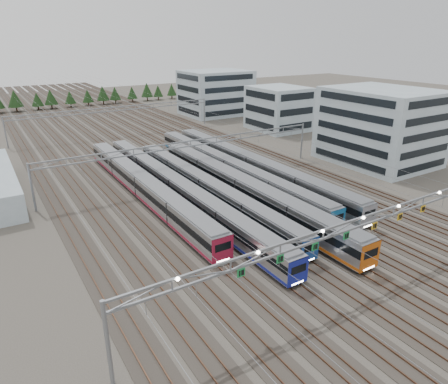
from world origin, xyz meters
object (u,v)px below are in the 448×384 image
train_b (177,188)px  train_f (252,165)px  train_d (243,189)px  train_e (230,168)px  train_c (206,187)px  gantry_far (116,112)px  train_a (143,186)px  gantry_near (361,224)px  depot_bldg_north (216,93)px  gantry_mid (191,148)px  depot_bldg_south (380,126)px  depot_bldg_mid (279,108)px

train_b → train_f: 18.29m
train_d → train_f: (9.00, 9.80, -0.05)m
train_e → train_f: bearing=-14.4°
train_c → gantry_far: size_ratio=0.91×
train_a → train_c: 10.71m
train_c → train_b: bearing=155.7°
gantry_near → depot_bldg_north: 106.21m
gantry_mid → train_c: bearing=-103.2°
gantry_far → train_c: bearing=-92.4°
gantry_mid → depot_bldg_south: 41.83m
train_a → gantry_mid: 12.59m
train_c → depot_bldg_mid: bearing=38.9°
train_f → depot_bldg_south: size_ratio=2.58×
train_a → train_b: (4.50, -3.77, -0.10)m
train_c → gantry_far: (2.25, 54.62, 4.34)m
train_d → depot_bldg_north: (37.81, 72.37, 5.20)m
depot_bldg_south → depot_bldg_mid: bearing=86.1°
depot_bldg_mid → train_e: bearing=-140.3°
depot_bldg_south → train_e: bearing=167.5°
train_b → train_a: bearing=140.1°
train_b → depot_bldg_south: bearing=-3.7°
depot_bldg_mid → train_f: bearing=-135.5°
train_e → train_f: 4.65m
train_f → gantry_far: gantry_far is taller
train_d → train_f: 13.31m
gantry_near → depot_bldg_south: 50.04m
train_a → train_d: (13.50, -10.32, 0.11)m
train_f → depot_bldg_mid: depot_bldg_mid is taller
gantry_mid → depot_bldg_mid: depot_bldg_mid is taller
train_b → train_c: train_b is taller
train_f → gantry_near: gantry_near is taller
gantry_far → gantry_mid: bearing=-90.0°
train_c → depot_bldg_south: 43.08m
train_f → depot_bldg_mid: (31.72, 31.21, 3.94)m
train_e → train_c: bearing=-144.4°
depot_bldg_mid → train_a: bearing=-150.5°
train_b → depot_bldg_north: 80.94m
depot_bldg_mid → train_d: bearing=-134.8°
train_c → train_d: size_ratio=0.98×
train_e → depot_bldg_south: 34.97m
gantry_mid → gantry_far: size_ratio=1.00×
train_e → train_f: size_ratio=0.98×
depot_bldg_north → depot_bldg_mid: bearing=-84.7°
depot_bldg_mid → depot_bldg_north: (-2.91, 31.36, 1.31)m
train_e → train_b: bearing=-161.9°
train_f → gantry_near: bearing=-107.5°
train_d → gantry_far: 59.33m
train_e → gantry_mid: bearing=154.7°
train_b → gantry_mid: bearing=48.4°
gantry_far → depot_bldg_north: (40.06, 13.22, 1.14)m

